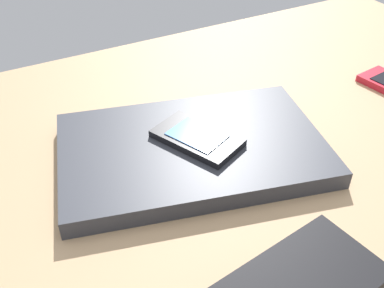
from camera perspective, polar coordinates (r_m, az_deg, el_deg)
name	(u,v)px	position (r cm, az deg, el deg)	size (l,w,h in cm)	color
desk_surface	(246,167)	(60.01, 6.86, -2.92)	(120.00, 80.00, 3.00)	tan
laptop_closed	(192,149)	(58.24, 0.00, -0.64)	(33.60, 21.23, 2.38)	#33353D
cell_phone_on_laptop	(197,138)	(57.35, 0.64, 0.79)	(10.08, 12.60, 1.06)	black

